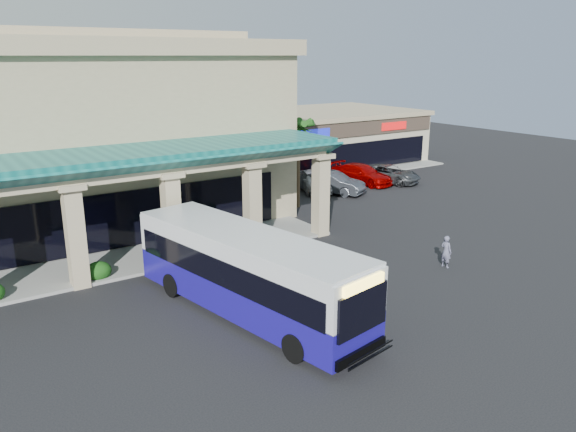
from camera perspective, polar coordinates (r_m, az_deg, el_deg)
ground at (r=25.33m, az=-0.45°, el=-7.27°), size 110.00×110.00×0.00m
main_building at (r=35.97m, az=-26.28°, el=7.46°), size 30.80×14.80×11.35m
arcade at (r=27.57m, az=-22.69°, el=-0.31°), size 30.00×6.20×5.70m
strip_mall at (r=53.78m, az=1.35°, el=7.93°), size 22.50×12.50×4.90m
palm_0 at (r=37.75m, az=1.03°, el=5.77°), size 2.40×2.40×6.60m
palm_1 at (r=40.81m, az=-0.26°, el=5.98°), size 2.40×2.40×5.80m
broadleaf_tree at (r=44.11m, az=-6.07°, el=6.00°), size 2.60×2.60×4.81m
transit_bus at (r=22.32m, az=-4.15°, el=-5.93°), size 4.85×12.37×3.37m
pedestrian at (r=28.46m, az=15.76°, el=-3.49°), size 0.42×0.61×1.61m
car_silver at (r=42.87m, az=2.62°, el=3.61°), size 3.51×5.14×1.62m
car_white at (r=42.26m, az=4.50°, el=3.40°), size 3.66×5.23×1.64m
car_red at (r=45.74m, az=7.47°, el=4.24°), size 3.35×5.74×1.56m
car_gray at (r=46.48m, az=10.13°, el=4.24°), size 4.21×5.76×1.46m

